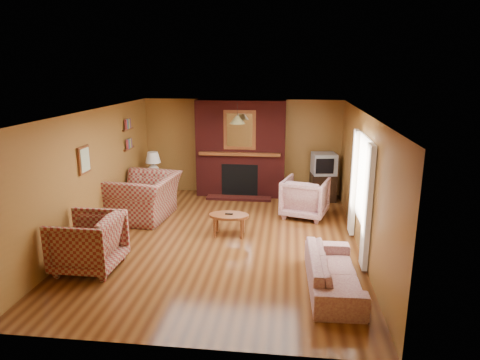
# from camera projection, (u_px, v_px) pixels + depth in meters

# --- Properties ---
(floor) EXTENTS (6.50, 6.50, 0.00)m
(floor) POSITION_uv_depth(u_px,v_px,m) (223.00, 240.00, 8.10)
(floor) COLOR #4D2610
(floor) RESTS_ON ground
(ceiling) EXTENTS (6.50, 6.50, 0.00)m
(ceiling) POSITION_uv_depth(u_px,v_px,m) (221.00, 112.00, 7.49)
(ceiling) COLOR white
(ceiling) RESTS_ON wall_back
(wall_back) EXTENTS (6.50, 0.00, 6.50)m
(wall_back) POSITION_uv_depth(u_px,v_px,m) (242.00, 147.00, 10.92)
(wall_back) COLOR #9B6530
(wall_back) RESTS_ON floor
(wall_front) EXTENTS (6.50, 0.00, 6.50)m
(wall_front) POSITION_uv_depth(u_px,v_px,m) (176.00, 252.00, 4.68)
(wall_front) COLOR #9B6530
(wall_front) RESTS_ON floor
(wall_left) EXTENTS (0.00, 6.50, 6.50)m
(wall_left) POSITION_uv_depth(u_px,v_px,m) (92.00, 175.00, 8.08)
(wall_left) COLOR #9B6530
(wall_left) RESTS_ON floor
(wall_right) EXTENTS (0.00, 6.50, 6.50)m
(wall_right) POSITION_uv_depth(u_px,v_px,m) (362.00, 183.00, 7.52)
(wall_right) COLOR #9B6530
(wall_right) RESTS_ON floor
(fireplace) EXTENTS (2.20, 0.82, 2.40)m
(fireplace) POSITION_uv_depth(u_px,v_px,m) (241.00, 149.00, 10.67)
(fireplace) COLOR #48120F
(fireplace) RESTS_ON floor
(window_right) EXTENTS (0.10, 1.85, 2.00)m
(window_right) POSITION_uv_depth(u_px,v_px,m) (361.00, 190.00, 7.35)
(window_right) COLOR beige
(window_right) RESTS_ON wall_right
(bookshelf) EXTENTS (0.09, 0.55, 0.71)m
(bookshelf) POSITION_uv_depth(u_px,v_px,m) (129.00, 135.00, 9.78)
(bookshelf) COLOR brown
(bookshelf) RESTS_ON wall_left
(botanical_print) EXTENTS (0.05, 0.40, 0.50)m
(botanical_print) POSITION_uv_depth(u_px,v_px,m) (84.00, 160.00, 7.70)
(botanical_print) COLOR brown
(botanical_print) RESTS_ON wall_left
(pendant_light) EXTENTS (0.36, 0.36, 0.48)m
(pendant_light) POSITION_uv_depth(u_px,v_px,m) (237.00, 120.00, 9.80)
(pendant_light) COLOR black
(pendant_light) RESTS_ON ceiling
(plaid_loveseat) EXTENTS (1.39, 1.56, 0.94)m
(plaid_loveseat) POSITION_uv_depth(u_px,v_px,m) (145.00, 197.00, 9.16)
(plaid_loveseat) COLOR maroon
(plaid_loveseat) RESTS_ON floor
(plaid_armchair) EXTENTS (1.02, 0.99, 0.91)m
(plaid_armchair) POSITION_uv_depth(u_px,v_px,m) (88.00, 243.00, 6.82)
(plaid_armchair) COLOR maroon
(plaid_armchair) RESTS_ON floor
(floral_sofa) EXTENTS (0.77, 1.84, 0.53)m
(floral_sofa) POSITION_uv_depth(u_px,v_px,m) (333.00, 272.00, 6.25)
(floral_sofa) COLOR beige
(floral_sofa) RESTS_ON floor
(floral_armchair) EXTENTS (1.14, 1.15, 0.85)m
(floral_armchair) POSITION_uv_depth(u_px,v_px,m) (305.00, 197.00, 9.28)
(floral_armchair) COLOR beige
(floral_armchair) RESTS_ON floor
(coffee_table) EXTENTS (0.77, 0.48, 0.44)m
(coffee_table) POSITION_uv_depth(u_px,v_px,m) (229.00, 217.00, 8.24)
(coffee_table) COLOR brown
(coffee_table) RESTS_ON floor
(side_table) EXTENTS (0.44, 0.44, 0.55)m
(side_table) POSITION_uv_depth(u_px,v_px,m) (154.00, 187.00, 10.62)
(side_table) COLOR brown
(side_table) RESTS_ON floor
(table_lamp) EXTENTS (0.38, 0.38, 0.62)m
(table_lamp) POSITION_uv_depth(u_px,v_px,m) (153.00, 163.00, 10.46)
(table_lamp) COLOR white
(table_lamp) RESTS_ON side_table
(tv_stand) EXTENTS (0.64, 0.60, 0.66)m
(tv_stand) POSITION_uv_depth(u_px,v_px,m) (323.00, 187.00, 10.48)
(tv_stand) COLOR black
(tv_stand) RESTS_ON floor
(crt_tv) EXTENTS (0.63, 0.62, 0.51)m
(crt_tv) POSITION_uv_depth(u_px,v_px,m) (324.00, 164.00, 10.33)
(crt_tv) COLOR #9A9DA1
(crt_tv) RESTS_ON tv_stand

